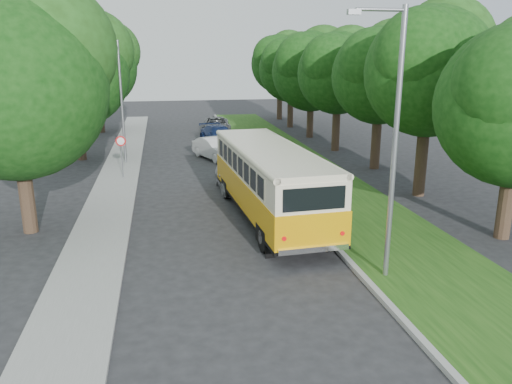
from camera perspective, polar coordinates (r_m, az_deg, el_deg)
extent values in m
plane|color=#242426|center=(17.21, -2.30, -7.46)|extent=(120.00, 120.00, 0.00)
cube|color=gray|center=(22.50, 4.89, -1.70)|extent=(0.20, 70.00, 0.15)
cube|color=#1B4412|center=(23.23, 10.49, -1.38)|extent=(4.50, 70.00, 0.13)
cube|color=gray|center=(21.88, -16.85, -2.89)|extent=(2.20, 70.00, 0.12)
cylinder|color=#332319|center=(20.64, 26.75, -0.33)|extent=(0.56, 0.56, 3.35)
cylinder|color=#332319|center=(25.32, 18.43, 4.29)|extent=(0.56, 0.56, 4.26)
sphere|color=#0E360C|center=(24.91, 19.19, 12.83)|extent=(5.98, 5.98, 5.98)
sphere|color=#0E360C|center=(25.94, 20.84, 15.41)|extent=(4.49, 4.49, 4.49)
sphere|color=#0E360C|center=(23.81, 18.32, 14.62)|extent=(4.19, 4.19, 4.19)
cylinder|color=#332319|center=(30.77, 13.58, 6.24)|extent=(0.56, 0.56, 3.95)
sphere|color=#0E360C|center=(30.42, 14.01, 12.78)|extent=(5.61, 5.61, 5.61)
sphere|color=#0E360C|center=(31.32, 15.40, 14.81)|extent=(4.21, 4.21, 4.21)
sphere|color=#0E360C|center=(29.42, 13.14, 14.13)|extent=(3.92, 3.92, 3.92)
cylinder|color=#332319|center=(36.13, 9.14, 7.73)|extent=(0.56, 0.56, 3.86)
sphere|color=#0E360C|center=(35.84, 9.38, 13.25)|extent=(5.64, 5.64, 5.64)
sphere|color=#0E360C|center=(36.69, 10.65, 15.00)|extent=(4.23, 4.23, 4.23)
sphere|color=#0E360C|center=(34.87, 8.49, 14.39)|extent=(3.95, 3.95, 3.95)
cylinder|color=#332319|center=(41.77, 6.21, 8.67)|extent=(0.56, 0.56, 3.58)
sphere|color=#0E360C|center=(41.50, 6.36, 13.52)|extent=(6.36, 6.36, 6.36)
sphere|color=#0E360C|center=(42.42, 7.64, 15.24)|extent=(4.77, 4.77, 4.77)
sphere|color=#0E360C|center=(40.45, 5.39, 14.63)|extent=(4.45, 4.45, 4.45)
cylinder|color=#332319|center=(47.47, 3.95, 9.61)|extent=(0.56, 0.56, 3.68)
sphere|color=#0E360C|center=(47.24, 4.03, 13.79)|extent=(5.91, 5.91, 5.91)
sphere|color=#0E360C|center=(48.06, 5.11, 15.21)|extent=(4.43, 4.43, 4.43)
sphere|color=#0E360C|center=(46.29, 3.19, 14.68)|extent=(4.14, 4.14, 4.14)
cylinder|color=#332319|center=(53.34, 2.71, 10.47)|extent=(0.56, 0.56, 4.05)
sphere|color=#0E360C|center=(53.14, 2.76, 14.41)|extent=(5.97, 5.97, 5.97)
sphere|color=#0E360C|center=(53.96, 3.75, 15.68)|extent=(4.48, 4.48, 4.48)
sphere|color=#0E360C|center=(52.20, 1.98, 15.22)|extent=(4.18, 4.18, 4.18)
cylinder|color=#332319|center=(20.94, -24.85, 0.59)|extent=(0.56, 0.56, 3.68)
sphere|color=#0E360C|center=(20.40, -26.05, 10.71)|extent=(6.80, 6.80, 6.80)
sphere|color=#0E360C|center=(20.76, -22.75, 14.90)|extent=(5.10, 5.10, 5.10)
cylinder|color=#332319|center=(34.43, -19.48, 6.51)|extent=(0.56, 0.56, 3.68)
sphere|color=#0E360C|center=(34.10, -20.05, 12.66)|extent=(6.80, 6.80, 6.80)
sphere|color=#0E360C|center=(34.60, -18.08, 15.12)|extent=(5.10, 5.10, 5.10)
sphere|color=#0E360C|center=(33.42, -22.19, 13.89)|extent=(4.76, 4.76, 4.76)
cylinder|color=#332319|center=(46.24, -17.37, 8.79)|extent=(0.56, 0.56, 3.68)
sphere|color=#0E360C|center=(45.99, -17.75, 13.37)|extent=(6.80, 6.80, 6.80)
sphere|color=#0E360C|center=(46.54, -16.29, 15.18)|extent=(5.10, 5.10, 5.10)
sphere|color=#0E360C|center=(45.27, -19.29, 14.30)|extent=(4.76, 4.76, 4.76)
cylinder|color=gray|center=(14.98, 15.55, 4.50)|extent=(0.16, 0.16, 8.00)
cylinder|color=gray|center=(14.48, 14.07, 19.57)|extent=(1.40, 0.10, 0.10)
cube|color=gray|center=(14.18, 11.13, 19.54)|extent=(0.35, 0.16, 0.14)
cylinder|color=gray|center=(31.91, -15.09, 9.67)|extent=(0.16, 0.16, 7.50)
cylinder|color=gray|center=(31.83, -16.86, 16.04)|extent=(1.40, 0.10, 0.10)
cube|color=gray|center=(31.91, -18.24, 15.80)|extent=(0.35, 0.16, 0.14)
cylinder|color=gray|center=(28.31, -15.07, 3.86)|extent=(0.06, 0.06, 2.50)
cone|color=red|center=(28.11, -15.20, 5.64)|extent=(0.56, 0.02, 0.56)
cone|color=white|center=(28.09, -15.21, 5.63)|extent=(0.40, 0.02, 0.40)
imported|color=#A6A6AB|center=(25.36, -2.57, 1.75)|extent=(1.66, 4.03, 1.37)
imported|color=silver|center=(32.94, -4.62, 4.97)|extent=(2.97, 4.55, 1.42)
imported|color=#12224E|center=(38.34, -4.27, 6.48)|extent=(2.96, 5.22, 1.43)
imported|color=#55585C|center=(44.40, -4.48, 7.65)|extent=(2.49, 4.91, 1.33)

